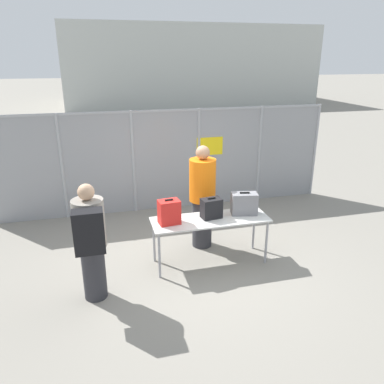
# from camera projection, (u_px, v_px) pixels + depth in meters

# --- Properties ---
(ground_plane) EXTENTS (120.00, 120.00, 0.00)m
(ground_plane) POSITION_uv_depth(u_px,v_px,m) (196.00, 261.00, 6.31)
(ground_plane) COLOR gray
(fence_section) EXTENTS (7.34, 0.07, 2.21)m
(fence_section) POSITION_uv_depth(u_px,v_px,m) (167.00, 158.00, 8.16)
(fence_section) COLOR #9EA0A5
(fence_section) RESTS_ON ground_plane
(inspection_table) EXTENTS (1.90, 0.64, 0.79)m
(inspection_table) POSITION_uv_depth(u_px,v_px,m) (210.00, 223.00, 6.04)
(inspection_table) COLOR silver
(inspection_table) RESTS_ON ground_plane
(suitcase_red) EXTENTS (0.35, 0.26, 0.41)m
(suitcase_red) POSITION_uv_depth(u_px,v_px,m) (169.00, 212.00, 5.79)
(suitcase_red) COLOR red
(suitcase_red) RESTS_ON inspection_table
(suitcase_black) EXTENTS (0.35, 0.25, 0.35)m
(suitcase_black) POSITION_uv_depth(u_px,v_px,m) (211.00, 208.00, 6.01)
(suitcase_black) COLOR black
(suitcase_black) RESTS_ON inspection_table
(suitcase_grey) EXTENTS (0.46, 0.30, 0.38)m
(suitcase_grey) POSITION_uv_depth(u_px,v_px,m) (244.00, 204.00, 6.15)
(suitcase_grey) COLOR slate
(suitcase_grey) RESTS_ON inspection_table
(traveler_hooded) EXTENTS (0.42, 0.65, 1.71)m
(traveler_hooded) POSITION_uv_depth(u_px,v_px,m) (91.00, 240.00, 5.01)
(traveler_hooded) COLOR #2D2D33
(traveler_hooded) RESTS_ON ground_plane
(security_worker_near) EXTENTS (0.46, 0.46, 1.85)m
(security_worker_near) POSITION_uv_depth(u_px,v_px,m) (202.00, 196.00, 6.52)
(security_worker_near) COLOR #2D2D33
(security_worker_near) RESTS_ON ground_plane
(utility_trailer) EXTENTS (3.49, 2.23, 0.63)m
(utility_trailer) POSITION_uv_depth(u_px,v_px,m) (228.00, 156.00, 11.42)
(utility_trailer) COLOR silver
(utility_trailer) RESTS_ON ground_plane
(distant_hangar) EXTENTS (16.93, 8.79, 5.23)m
(distant_hangar) POSITION_uv_depth(u_px,v_px,m) (185.00, 66.00, 27.57)
(distant_hangar) COLOR #B2B7B2
(distant_hangar) RESTS_ON ground_plane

